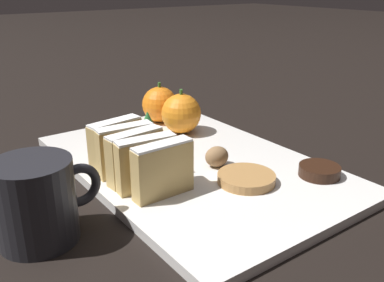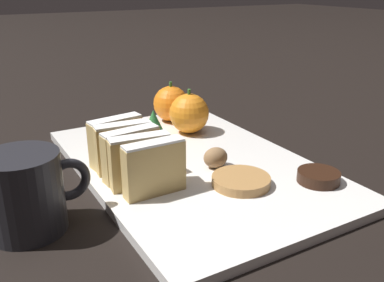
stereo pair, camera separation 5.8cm
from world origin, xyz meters
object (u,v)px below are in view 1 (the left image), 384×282
orange_near (181,114)px  walnut (217,156)px  orange_far (160,104)px  coffee_mug (37,201)px  chocolate_cookie (319,171)px

orange_near → walnut: orange_near is taller
orange_far → coffee_mug: 0.36m
walnut → chocolate_cookie: (0.09, -0.10, -0.01)m
orange_far → chocolate_cookie: (0.05, -0.31, -0.02)m
coffee_mug → orange_far: bearing=38.2°
chocolate_cookie → orange_near: bearing=101.4°
orange_near → chocolate_cookie: 0.25m
orange_far → walnut: 0.21m
orange_near → orange_far: 0.07m
orange_far → chocolate_cookie: orange_far is taller
walnut → chocolate_cookie: walnut is taller
walnut → coffee_mug: coffee_mug is taller
walnut → chocolate_cookie: size_ratio=0.64×
orange_near → chocolate_cookie: orange_near is taller
orange_far → coffee_mug: bearing=-141.8°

